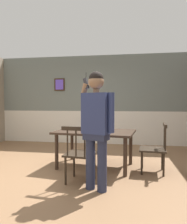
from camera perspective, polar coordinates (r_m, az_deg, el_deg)
ground_plane at (r=4.06m, az=-6.04°, el=-16.11°), size 6.98×6.98×0.00m
room_back_partition at (r=6.70m, az=0.44°, el=2.87°), size 6.34×0.17×2.78m
dining_table at (r=4.25m, az=0.44°, el=-6.29°), size 1.65×1.16×0.73m
chair_near_window at (r=4.11m, az=16.24°, el=-9.41°), size 0.51×0.51×0.92m
chair_by_doorway at (r=3.48m, az=-3.74°, el=-11.21°), size 0.52×0.52×0.93m
person_figure at (r=3.08m, az=0.84°, el=-2.71°), size 0.53×0.34×1.75m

